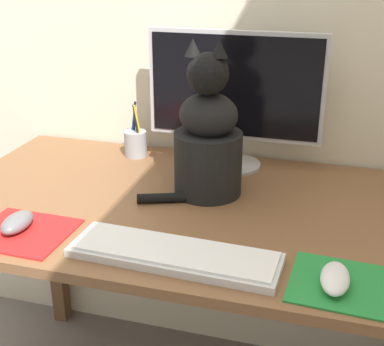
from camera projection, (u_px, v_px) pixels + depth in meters
The scene contains 9 objects.
desk at pixel (200, 237), 1.42m from camera, with size 1.39×0.76×0.75m.
monitor at pixel (235, 94), 1.54m from camera, with size 0.51×0.17×0.40m.
keyboard at pixel (174, 254), 1.14m from camera, with size 0.46×0.15×0.02m.
mousepad_left at pixel (23, 232), 1.24m from camera, with size 0.22×0.20×0.00m.
mousepad_right at pixel (344, 285), 1.05m from camera, with size 0.22×0.20×0.00m.
computer_mouse_left at pixel (17, 222), 1.24m from camera, with size 0.06×0.10×0.04m.
computer_mouse_right at pixel (335, 278), 1.04m from camera, with size 0.06×0.11×0.03m.
cat at pixel (206, 139), 1.39m from camera, with size 0.25×0.22×0.41m.
pen_cup at pixel (136, 142), 1.69m from camera, with size 0.07×0.07×0.17m.
Camera 1 is at (0.32, -1.20, 1.36)m, focal length 50.00 mm.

